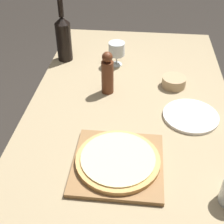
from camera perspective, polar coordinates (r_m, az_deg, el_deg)
name	(u,v)px	position (r m, az deg, el deg)	size (l,w,h in m)	color
ground_plane	(126,208)	(1.94, 2.49, -17.07)	(12.00, 12.00, 0.00)	#2D2823
dining_table	(129,122)	(1.45, 3.18, -1.92)	(0.93, 1.70, 0.74)	#9E8966
cutting_board	(118,164)	(1.14, 1.07, -9.41)	(0.32, 0.32, 0.02)	olive
pizza	(118,160)	(1.13, 1.09, -8.70)	(0.30, 0.30, 0.02)	tan
wine_bottle	(64,38)	(1.76, -8.85, 13.29)	(0.08, 0.08, 0.33)	black
pepper_mill	(107,74)	(1.46, -0.84, 7.00)	(0.06, 0.06, 0.21)	#5B2D19
wine_glass	(117,49)	(1.69, 0.86, 11.36)	(0.09, 0.09, 0.13)	silver
small_bowl	(174,82)	(1.57, 11.24, 5.45)	(0.12, 0.12, 0.05)	tan
dinner_plate	(191,116)	(1.39, 14.18, -0.71)	(0.24, 0.24, 0.01)	white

